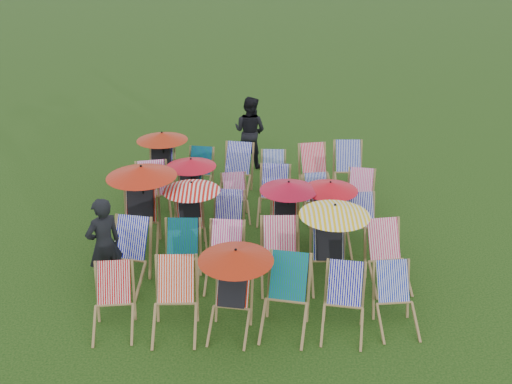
{
  "coord_description": "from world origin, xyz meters",
  "views": [
    {
      "loc": [
        -0.0,
        -8.79,
        5.12
      ],
      "look_at": [
        0.01,
        0.39,
        0.9
      ],
      "focal_mm": 40.0,
      "sensor_mm": 36.0,
      "label": 1
    }
  ],
  "objects_px": {
    "deckchair_0": "(113,302)",
    "deckchair_5": "(397,300)",
    "person_rear": "(250,131)",
    "deckchair_29": "(350,169)",
    "person_left": "(104,245)"
  },
  "relations": [
    {
      "from": "deckchair_0",
      "to": "deckchair_29",
      "type": "relative_size",
      "value": 0.87
    },
    {
      "from": "deckchair_0",
      "to": "person_rear",
      "type": "distance_m",
      "value": 6.5
    },
    {
      "from": "deckchair_5",
      "to": "person_rear",
      "type": "xyz_separation_m",
      "value": [
        -2.1,
        6.16,
        0.4
      ]
    },
    {
      "from": "deckchair_0",
      "to": "deckchair_5",
      "type": "bearing_deg",
      "value": -4.52
    },
    {
      "from": "deckchair_5",
      "to": "person_rear",
      "type": "height_order",
      "value": "person_rear"
    },
    {
      "from": "deckchair_5",
      "to": "deckchair_29",
      "type": "xyz_separation_m",
      "value": [
        0.04,
        4.63,
        0.07
      ]
    },
    {
      "from": "person_rear",
      "to": "deckchair_0",
      "type": "bearing_deg",
      "value": 101.75
    },
    {
      "from": "deckchair_0",
      "to": "deckchair_29",
      "type": "distance_m",
      "value": 6.15
    },
    {
      "from": "deckchair_5",
      "to": "person_rear",
      "type": "relative_size",
      "value": 0.52
    },
    {
      "from": "person_rear",
      "to": "person_left",
      "type": "bearing_deg",
      "value": 95.66
    },
    {
      "from": "deckchair_5",
      "to": "deckchair_29",
      "type": "bearing_deg",
      "value": 84.85
    },
    {
      "from": "person_rear",
      "to": "deckchair_29",
      "type": "bearing_deg",
      "value": 172.63
    },
    {
      "from": "deckchair_0",
      "to": "deckchair_29",
      "type": "bearing_deg",
      "value": 44.32
    },
    {
      "from": "deckchair_0",
      "to": "deckchair_5",
      "type": "height_order",
      "value": "deckchair_0"
    },
    {
      "from": "person_left",
      "to": "person_rear",
      "type": "bearing_deg",
      "value": -153.82
    }
  ]
}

